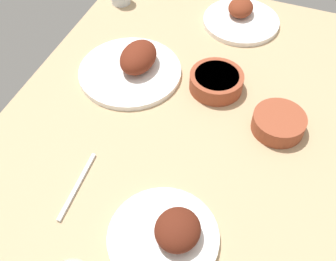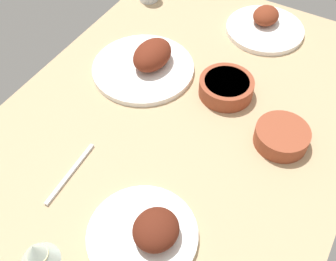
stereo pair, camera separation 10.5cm
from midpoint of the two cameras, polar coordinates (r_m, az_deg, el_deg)
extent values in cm
cube|color=tan|center=(108.01, -2.78, -1.52)|extent=(140.00, 90.00, 4.00)
cylinder|color=white|center=(90.77, -4.07, -14.67)|extent=(23.80, 23.80, 1.60)
ellipsoid|color=#511E11|center=(87.46, -2.19, -13.72)|extent=(10.28, 9.60, 5.86)
cylinder|color=white|center=(122.73, -7.70, 7.88)|extent=(29.83, 29.83, 1.60)
ellipsoid|color=#602314|center=(121.01, -6.62, 9.85)|extent=(13.84, 9.85, 7.07)
cylinder|color=white|center=(141.87, 7.87, 14.55)|extent=(24.84, 24.84, 1.60)
ellipsoid|color=maroon|center=(142.41, 7.83, 16.28)|extent=(9.46, 8.04, 5.20)
cylinder|color=brown|center=(108.49, 12.32, 0.86)|extent=(13.62, 13.62, 4.61)
cylinder|color=white|center=(107.16, 12.48, 1.49)|extent=(11.17, 11.17, 1.00)
cylinder|color=brown|center=(116.57, 4.09, 6.59)|extent=(15.03, 15.03, 4.88)
cylinder|color=#9E3314|center=(115.24, 4.15, 7.29)|extent=(12.33, 12.33, 1.00)
cube|color=silver|center=(100.59, -15.31, -7.54)|extent=(19.00, 1.96, 0.80)
camera|label=1|loc=(0.05, -92.87, -3.47)|focal=44.35mm
camera|label=2|loc=(0.05, 87.13, 3.47)|focal=44.35mm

